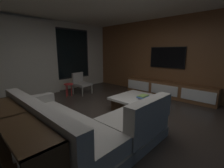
% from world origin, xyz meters
% --- Properties ---
extents(floor, '(9.20, 9.20, 0.00)m').
position_xyz_m(floor, '(0.00, 0.00, 0.00)').
color(floor, '#332B26').
extents(back_wall_with_window, '(6.60, 0.30, 2.70)m').
position_xyz_m(back_wall_with_window, '(-0.06, 3.62, 1.34)').
color(back_wall_with_window, beige).
rests_on(back_wall_with_window, floor).
extents(media_wall, '(0.12, 7.80, 2.70)m').
position_xyz_m(media_wall, '(3.06, 0.00, 1.35)').
color(media_wall, brown).
rests_on(media_wall, floor).
extents(sectional_couch, '(1.98, 2.50, 0.82)m').
position_xyz_m(sectional_couch, '(-0.96, -0.06, 0.29)').
color(sectional_couch, gray).
rests_on(sectional_couch, floor).
extents(coffee_table, '(1.16, 1.16, 0.36)m').
position_xyz_m(coffee_table, '(1.01, 0.10, 0.19)').
color(coffee_table, '#392615').
rests_on(coffee_table, floor).
extents(book_stack_on_coffee_table, '(0.30, 0.21, 0.09)m').
position_xyz_m(book_stack_on_coffee_table, '(0.99, -0.08, 0.41)').
color(book_stack_on_coffee_table, '#805351').
rests_on(book_stack_on_coffee_table, coffee_table).
extents(accent_chair_near_window, '(0.61, 0.63, 0.78)m').
position_xyz_m(accent_chair_near_window, '(0.94, 2.61, 0.43)').
color(accent_chair_near_window, '#B2ADA0').
rests_on(accent_chair_near_window, floor).
extents(side_stool, '(0.32, 0.32, 0.46)m').
position_xyz_m(side_stool, '(0.40, 2.56, 0.37)').
color(side_stool, red).
rests_on(side_stool, floor).
extents(media_console, '(0.46, 3.10, 0.52)m').
position_xyz_m(media_console, '(2.77, 0.05, 0.25)').
color(media_console, brown).
rests_on(media_console, floor).
extents(mounted_tv, '(0.05, 1.25, 0.72)m').
position_xyz_m(mounted_tv, '(2.95, 0.25, 1.35)').
color(mounted_tv, black).
extents(console_table_behind_couch, '(0.40, 2.10, 0.74)m').
position_xyz_m(console_table_behind_couch, '(-1.88, 0.07, 0.42)').
color(console_table_behind_couch, '#392615').
rests_on(console_table_behind_couch, floor).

